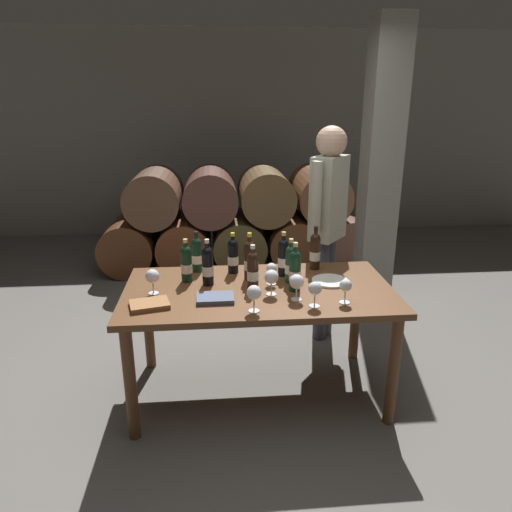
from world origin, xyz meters
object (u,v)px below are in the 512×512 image
object	(u,v)px
wine_bottle_1	(283,257)
wine_bottle_9	(208,265)
tasting_notebook	(215,298)
wine_glass_4	(272,269)
sommelier_presenting	(328,215)
wine_bottle_7	(291,264)
wine_glass_1	(254,293)
wine_bottle_3	(295,270)
wine_glass_0	(315,289)
wine_glass_5	(152,277)
dining_table	(259,302)
wine_glass_6	(346,286)
wine_glass_2	(272,277)
serving_plate	(330,281)
wine_bottle_4	(233,255)
wine_bottle_6	(253,270)
leather_ledger	(149,304)
wine_bottle_8	(250,260)
wine_bottle_0	(197,254)
wine_bottle_2	(315,251)
wine_bottle_5	(186,263)

from	to	relation	value
wine_bottle_1	wine_bottle_9	xyz separation A→B (m)	(-0.50, -0.12, -0.00)
tasting_notebook	wine_bottle_1	bearing A→B (deg)	38.77
wine_glass_4	sommelier_presenting	xyz separation A→B (m)	(0.52, 0.68, 0.18)
wine_bottle_7	wine_glass_1	xyz separation A→B (m)	(-0.27, -0.43, -0.02)
wine_bottle_3	wine_glass_0	size ratio (longest dim) A/B	2.05
wine_bottle_7	wine_glass_5	world-z (taller)	wine_bottle_7
wine_bottle_3	dining_table	bearing A→B (deg)	167.37
wine_glass_6	tasting_notebook	xyz separation A→B (m)	(-0.76, 0.10, -0.09)
wine_glass_2	serving_plate	xyz separation A→B (m)	(0.41, 0.17, -0.11)
wine_bottle_1	wine_glass_6	bearing A→B (deg)	-58.10
wine_glass_0	serving_plate	xyz separation A→B (m)	(0.18, 0.37, -0.10)
wine_bottle_4	wine_bottle_6	world-z (taller)	wine_bottle_6
leather_ledger	wine_bottle_4	bearing A→B (deg)	31.96
dining_table	wine_bottle_6	bearing A→B (deg)	-173.19
wine_bottle_8	leather_ledger	distance (m)	0.73
wine_bottle_4	wine_glass_5	xyz separation A→B (m)	(-0.50, -0.33, -0.01)
wine_bottle_9	wine_glass_2	xyz separation A→B (m)	(0.39, -0.20, -0.02)
wine_bottle_3	wine_bottle_9	xyz separation A→B (m)	(-0.54, 0.14, -0.00)
wine_glass_2	tasting_notebook	bearing A→B (deg)	-170.67
wine_bottle_3	wine_glass_2	xyz separation A→B (m)	(-0.15, -0.05, -0.02)
sommelier_presenting	wine_bottle_1	bearing A→B (deg)	-128.34
wine_bottle_0	wine_glass_0	size ratio (longest dim) A/B	1.86
sommelier_presenting	wine_bottle_2	bearing A→B (deg)	-113.36
wine_bottle_5	wine_glass_0	bearing A→B (deg)	-31.49
wine_bottle_2	wine_glass_5	distance (m)	1.14
wine_bottle_1	wine_bottle_9	bearing A→B (deg)	-166.49
wine_bottle_3	wine_bottle_9	world-z (taller)	wine_bottle_3
dining_table	wine_bottle_2	bearing A→B (deg)	37.69
wine_glass_4	wine_bottle_0	bearing A→B (deg)	149.83
wine_bottle_7	sommelier_presenting	xyz separation A→B (m)	(0.39, 0.66, 0.16)
wine_bottle_0	wine_bottle_9	bearing A→B (deg)	-73.14
wine_bottle_3	wine_glass_1	xyz separation A→B (m)	(-0.28, -0.28, -0.02)
wine_bottle_0	wine_glass_4	xyz separation A→B (m)	(0.49, -0.28, -0.02)
wine_bottle_5	tasting_notebook	world-z (taller)	wine_bottle_5
wine_bottle_6	wine_glass_0	bearing A→B (deg)	-41.21
leather_ledger	dining_table	bearing A→B (deg)	4.52
wine_glass_4	wine_glass_6	xyz separation A→B (m)	(0.39, -0.33, 0.00)
wine_bottle_7	wine_bottle_4	bearing A→B (deg)	150.37
serving_plate	wine_glass_6	bearing A→B (deg)	-88.71
wine_glass_0	wine_bottle_8	bearing A→B (deg)	126.36
wine_bottle_2	wine_glass_4	distance (m)	0.43
wine_bottle_4	wine_bottle_3	bearing A→B (deg)	-43.63
wine_bottle_3	wine_glass_2	bearing A→B (deg)	-160.54
wine_bottle_6	wine_glass_0	distance (m)	0.44
wine_bottle_8	wine_bottle_9	size ratio (longest dim) A/B	1.05
tasting_notebook	serving_plate	xyz separation A→B (m)	(0.75, 0.23, -0.01)
wine_bottle_1	wine_bottle_6	bearing A→B (deg)	-135.30
wine_bottle_4	tasting_notebook	bearing A→B (deg)	-105.21
serving_plate	sommelier_presenting	distance (m)	0.75
wine_bottle_2	wine_bottle_5	world-z (taller)	wine_bottle_2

